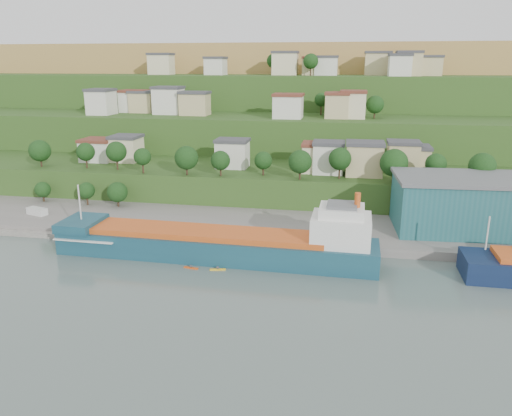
% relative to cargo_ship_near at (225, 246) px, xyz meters
% --- Properties ---
extents(ground, '(500.00, 500.00, 0.00)m').
position_rel_cargo_ship_near_xyz_m(ground, '(1.51, -8.80, -2.79)').
color(ground, '#495951').
rests_on(ground, ground).
extents(quay, '(220.00, 26.00, 4.00)m').
position_rel_cargo_ship_near_xyz_m(quay, '(21.51, 19.20, -2.79)').
color(quay, slate).
rests_on(quay, ground).
extents(pebble_beach, '(40.00, 18.00, 2.40)m').
position_rel_cargo_ship_near_xyz_m(pebble_beach, '(-53.49, 13.20, -2.79)').
color(pebble_beach, slate).
rests_on(pebble_beach, ground).
extents(hillside, '(360.00, 211.08, 96.00)m').
position_rel_cargo_ship_near_xyz_m(hillside, '(1.51, 159.87, -2.70)').
color(hillside, '#284719').
rests_on(hillside, ground).
extents(cargo_ship_near, '(68.14, 12.12, 17.46)m').
position_rel_cargo_ship_near_xyz_m(cargo_ship_near, '(0.00, 0.00, 0.00)').
color(cargo_ship_near, '#13384A').
rests_on(cargo_ship_near, ground).
extents(warehouse, '(31.96, 20.61, 12.80)m').
position_rel_cargo_ship_near_xyz_m(warehouse, '(51.37, 22.20, 5.65)').
color(warehouse, '#1E555A').
rests_on(warehouse, quay).
extents(caravan, '(5.96, 3.87, 2.58)m').
position_rel_cargo_ship_near_xyz_m(caravan, '(-53.72, 15.52, -0.30)').
color(caravan, silver).
rests_on(caravan, pebble_beach).
extents(dinghy, '(4.03, 2.22, 0.76)m').
position_rel_cargo_ship_near_xyz_m(dinghy, '(-38.29, 11.06, -1.21)').
color(dinghy, silver).
rests_on(dinghy, pebble_beach).
extents(kayak_orange, '(3.09, 0.99, 0.76)m').
position_rel_cargo_ship_near_xyz_m(kayak_orange, '(-5.42, -6.69, -2.56)').
color(kayak_orange, '#DA4B13').
rests_on(kayak_orange, ground).
extents(kayak_yellow, '(3.22, 1.23, 0.79)m').
position_rel_cargo_ship_near_xyz_m(kayak_yellow, '(0.10, -6.52, -2.55)').
color(kayak_yellow, yellow).
rests_on(kayak_yellow, ground).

